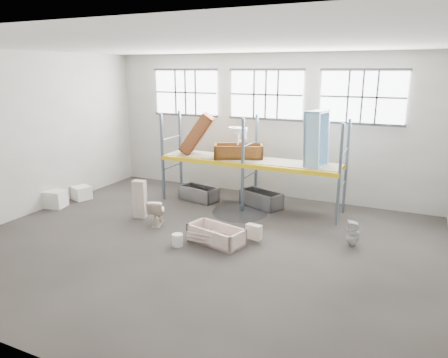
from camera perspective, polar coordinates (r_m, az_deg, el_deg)
The scene contains 33 objects.
floor at distance 11.01m, azimuth -3.35°, elevation -9.15°, with size 12.00×10.00×0.10m, color #45403B.
ceiling at distance 10.08m, azimuth -3.81°, elevation 18.39°, with size 12.00×10.00×0.10m, color silver.
wall_back at distance 14.81m, azimuth 5.87°, elevation 7.33°, with size 12.00×0.10×5.00m, color #A6A39A.
wall_front at distance 6.42m, azimuth -25.65°, elevation -4.11°, with size 12.00×0.10×5.00m, color #AAA79E.
wall_left at distance 14.14m, azimuth -25.77°, elevation 5.57°, with size 0.10×10.00×5.00m, color #A7A49B.
window_left at distance 15.95m, azimuth -5.30°, elevation 11.84°, with size 2.60×0.04×1.60m, color white.
window_mid at distance 14.61m, azimuth 5.84°, elevation 11.56°, with size 2.60×0.04×1.60m, color white.
window_right at distance 13.88m, azimuth 18.62°, elevation 10.70°, with size 2.60×0.04×1.60m, color white.
rack_upright_la at distance 14.40m, azimuth -8.50°, elevation 2.98°, with size 0.08×0.08×3.00m, color slate.
rack_upright_lb at distance 15.39m, azimuth -6.05°, elevation 3.83°, with size 0.08×0.08×3.00m, color slate.
rack_upright_ma at distance 13.01m, azimuth 2.61°, elevation 1.86°, with size 0.08×0.08×3.00m, color slate.
rack_upright_mb at distance 14.10m, azimuth 4.48°, elevation 2.85°, with size 0.08×0.08×3.00m, color slate.
rack_upright_ra at distance 12.22m, azimuth 15.72°, elevation 0.45°, with size 0.08×0.08×3.00m, color slate.
rack_upright_rb at distance 13.38m, azimuth 16.59°, elevation 1.61°, with size 0.08×0.08×3.00m, color slate.
rack_beam_front at distance 13.01m, azimuth 2.61°, elevation 1.86°, with size 6.00×0.10×0.14m, color yellow.
rack_beam_back at distance 14.10m, azimuth 4.48°, elevation 2.85°, with size 6.00×0.10×0.14m, color yellow.
shelf_deck at distance 13.54m, azimuth 3.59°, elevation 2.71°, with size 5.90×1.10×0.03m, color gray.
wet_patch at distance 13.25m, azimuth 2.20°, elevation -4.64°, with size 1.80×1.80×0.00m, color black.
bathtub_beige at distance 10.95m, azimuth -1.11°, elevation -7.72°, with size 1.51×0.71×0.44m, color beige, non-canonical shape.
cistern_spare at distance 11.01m, azimuth 4.17°, elevation -7.30°, with size 0.41×0.20×0.39m, color beige.
sink_in_tub at distance 11.17m, azimuth -0.89°, elevation -7.58°, with size 0.39×0.39×0.13m, color beige.
toilet_beige at distance 12.30m, azimuth -9.24°, elevation -4.50°, with size 0.43×0.76×0.77m, color #F0DCC9.
cistern_tall at distance 12.91m, azimuth -11.59°, elevation -2.74°, with size 0.38×0.25×1.17m, color beige.
toilet_white at distance 11.23m, azimuth 17.43°, elevation -7.18°, with size 0.31×0.32×0.69m, color silver.
steel_tub_left at distance 14.42m, azimuth -3.51°, elevation -2.00°, with size 1.34×0.63×0.49m, color #A5A6AC, non-canonical shape.
steel_tub_right at distance 13.81m, azimuth 5.16°, elevation -2.76°, with size 1.42×0.66×0.52m, color #96989C, non-canonical shape.
rust_tub_flat at distance 13.67m, azimuth 2.00°, elevation 3.87°, with size 1.60×0.75×0.45m, color brown, non-canonical shape.
rust_tub_tilted at distance 14.28m, azimuth -3.76°, elevation 6.26°, with size 1.51×0.71×0.42m, color #994926, non-canonical shape.
sink_on_shelf at distance 13.46m, azimuth 1.91°, elevation 4.89°, with size 0.66×0.51×0.59m, color white.
blue_tub_upright at distance 12.74m, azimuth 12.69°, elevation 5.34°, with size 1.73×0.81×0.49m, color #95C2E3, non-canonical shape.
bucket at distance 10.84m, azimuth -6.47°, elevation -8.40°, with size 0.28×0.28×0.32m, color silver.
carton_near at distance 14.80m, azimuth -22.36°, elevation -2.55°, with size 0.65×0.56×0.56m, color white.
carton_far at distance 15.37m, azimuth -19.12°, elevation -1.82°, with size 0.55×0.55×0.46m, color white.
Camera 1 is at (4.82, -8.82, 4.43)m, focal length 33.01 mm.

